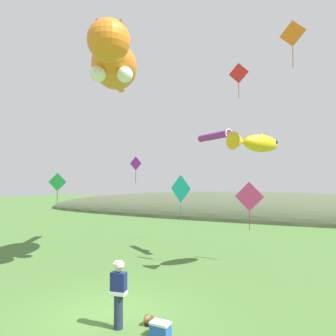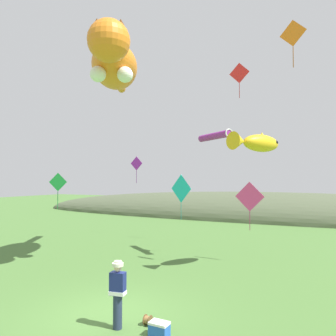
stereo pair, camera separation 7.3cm
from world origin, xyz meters
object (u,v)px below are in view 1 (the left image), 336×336
at_px(picnic_cooler, 160,329).
at_px(kite_tube_streamer, 214,136).
at_px(kite_diamond_teal, 181,189).
at_px(kite_diamond_orange, 293,34).
at_px(kite_diamond_green, 57,183).
at_px(festival_attendant, 119,292).
at_px(kite_giant_cat, 113,63).
at_px(kite_fish_windsock, 256,143).
at_px(kite_diamond_violet, 136,164).
at_px(kite_diamond_pink, 249,197).
at_px(kite_spool, 149,320).
at_px(kite_diamond_red, 239,73).

xyz_separation_m(picnic_cooler, kite_tube_streamer, (-1.25, 8.62, 6.00)).
height_order(kite_tube_streamer, kite_diamond_teal, kite_tube_streamer).
relative_size(kite_diamond_orange, kite_diamond_green, 1.11).
bearing_deg(festival_attendant, kite_giant_cat, 126.49).
bearing_deg(kite_diamond_teal, kite_fish_windsock, -22.63).
relative_size(kite_diamond_violet, kite_diamond_green, 1.03).
xyz_separation_m(kite_diamond_pink, kite_diamond_orange, (2.14, -1.27, 7.00)).
distance_m(festival_attendant, picnic_cooler, 1.43).
height_order(kite_diamond_violet, kite_diamond_orange, kite_diamond_orange).
bearing_deg(kite_fish_windsock, kite_diamond_teal, 157.37).
relative_size(kite_giant_cat, kite_diamond_teal, 2.87).
relative_size(kite_spool, kite_diamond_green, 0.15).
relative_size(kite_diamond_pink, kite_diamond_green, 1.26).
height_order(kite_spool, kite_diamond_violet, kite_diamond_violet).
bearing_deg(picnic_cooler, kite_spool, 143.09).
xyz_separation_m(kite_diamond_orange, kite_diamond_red, (-3.44, 4.86, 0.23)).
distance_m(kite_tube_streamer, kite_diamond_violet, 8.21).
xyz_separation_m(kite_fish_windsock, kite_diamond_red, (-1.92, 5.09, 4.81)).
relative_size(picnic_cooler, kite_diamond_teal, 0.21).
bearing_deg(kite_diamond_green, kite_diamond_teal, 33.42).
distance_m(festival_attendant, kite_diamond_teal, 9.35).
height_order(kite_fish_windsock, kite_diamond_red, kite_diamond_red).
height_order(kite_diamond_orange, kite_diamond_green, kite_diamond_orange).
distance_m(kite_diamond_pink, kite_diamond_red, 8.18).
bearing_deg(kite_tube_streamer, kite_diamond_orange, -20.87).
distance_m(festival_attendant, kite_giant_cat, 10.77).
height_order(festival_attendant, kite_fish_windsock, kite_fish_windsock).
bearing_deg(kite_spool, picnic_cooler, -36.91).
xyz_separation_m(kite_tube_streamer, kite_diamond_orange, (3.93, -1.50, 3.94)).
distance_m(kite_diamond_pink, kite_diamond_green, 9.62).
xyz_separation_m(kite_fish_windsock, kite_diamond_orange, (1.52, 0.23, 4.58)).
relative_size(kite_spool, kite_diamond_orange, 0.13).
height_order(kite_spool, picnic_cooler, picnic_cooler).
distance_m(festival_attendant, kite_diamond_orange, 12.29).
distance_m(picnic_cooler, kite_diamond_violet, 15.90).
bearing_deg(kite_diamond_violet, kite_giant_cat, -66.52).
height_order(kite_giant_cat, kite_diamond_green, kite_giant_cat).
bearing_deg(kite_diamond_red, kite_spool, -89.09).
relative_size(kite_giant_cat, kite_diamond_orange, 3.39).
bearing_deg(kite_tube_streamer, kite_diamond_pink, -7.21).
distance_m(kite_tube_streamer, kite_diamond_pink, 3.55).
relative_size(picnic_cooler, kite_fish_windsock, 0.18).
bearing_deg(kite_fish_windsock, festival_attendant, -108.64).
relative_size(kite_spool, kite_diamond_violet, 0.15).
distance_m(kite_spool, kite_giant_cat, 11.43).
height_order(festival_attendant, kite_diamond_teal, kite_diamond_teal).
xyz_separation_m(picnic_cooler, kite_diamond_pink, (0.54, 8.39, 2.94)).
bearing_deg(picnic_cooler, kite_fish_windsock, 80.43).
distance_m(kite_diamond_violet, kite_diamond_teal, 6.69).
relative_size(festival_attendant, kite_giant_cat, 0.26).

